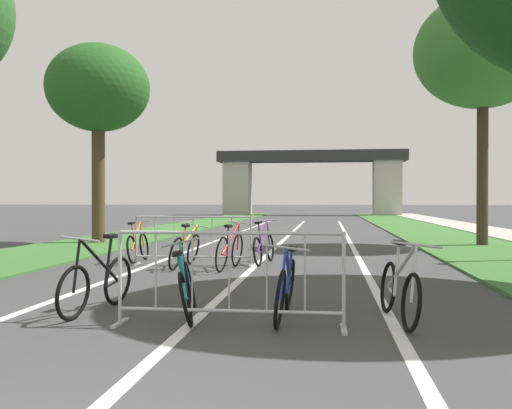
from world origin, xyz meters
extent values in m
cube|color=#386B2D|center=(-5.70, 23.59, 0.03)|extent=(3.26, 57.65, 0.05)
cube|color=#386B2D|center=(5.70, 23.59, 0.03)|extent=(3.26, 57.65, 0.05)
cube|color=#ADA89E|center=(8.46, 23.59, 0.04)|extent=(2.25, 57.65, 0.08)
cube|color=silver|center=(0.00, 16.68, 0.00)|extent=(0.14, 33.35, 0.01)
cube|color=silver|center=(2.24, 16.68, 0.00)|extent=(0.14, 33.35, 0.01)
cube|color=silver|center=(-2.24, 16.68, 0.00)|extent=(0.14, 33.35, 0.01)
cube|color=#2D2D30|center=(0.00, 47.65, 5.34)|extent=(16.93, 2.83, 0.95)
cube|color=#ADA89E|center=(-6.76, 47.65, 2.43)|extent=(2.37, 2.40, 4.86)
cube|color=#ADA89E|center=(6.76, 47.65, 2.43)|extent=(2.37, 2.40, 4.86)
cylinder|color=#4C3823|center=(-5.70, 14.38, 1.86)|extent=(0.41, 0.41, 3.72)
ellipsoid|color=#23561E|center=(-5.70, 14.38, 4.93)|extent=(3.24, 3.24, 2.75)
cylinder|color=#3D2D1E|center=(6.09, 14.90, 2.16)|extent=(0.33, 0.33, 4.33)
ellipsoid|color=#38702D|center=(6.09, 14.90, 5.84)|extent=(4.03, 4.03, 3.42)
cylinder|color=#ADADB2|center=(-0.79, 3.73, 0.53)|extent=(0.04, 0.04, 1.05)
cube|color=#ADADB2|center=(-0.79, 3.73, 0.01)|extent=(0.07, 0.44, 0.03)
cylinder|color=#ADADB2|center=(1.68, 3.77, 0.53)|extent=(0.04, 0.04, 1.05)
cube|color=#ADADB2|center=(1.68, 3.77, 0.01)|extent=(0.07, 0.44, 0.03)
cylinder|color=#ADADB2|center=(0.45, 3.75, 1.03)|extent=(2.47, 0.07, 0.04)
cylinder|color=#ADADB2|center=(0.45, 3.75, 0.18)|extent=(2.47, 0.07, 0.04)
cylinder|color=#ADADB2|center=(-0.37, 3.74, 0.61)|extent=(0.02, 0.02, 0.87)
cylinder|color=#ADADB2|center=(0.04, 3.74, 0.61)|extent=(0.02, 0.02, 0.87)
cylinder|color=#ADADB2|center=(0.45, 3.75, 0.61)|extent=(0.02, 0.02, 0.87)
cylinder|color=#ADADB2|center=(0.86, 3.76, 0.61)|extent=(0.02, 0.02, 0.87)
cylinder|color=#ADADB2|center=(1.27, 3.76, 0.61)|extent=(0.02, 0.02, 0.87)
cylinder|color=#ADADB2|center=(-2.56, 9.15, 0.53)|extent=(0.04, 0.04, 1.05)
cube|color=#ADADB2|center=(-2.56, 9.15, 0.01)|extent=(0.08, 0.44, 0.03)
cylinder|color=#ADADB2|center=(-0.09, 9.27, 0.53)|extent=(0.04, 0.04, 1.05)
cube|color=#ADADB2|center=(-0.09, 9.27, 0.01)|extent=(0.08, 0.44, 0.03)
cylinder|color=#ADADB2|center=(-1.33, 9.21, 1.03)|extent=(2.47, 0.17, 0.04)
cylinder|color=#ADADB2|center=(-1.33, 9.21, 0.18)|extent=(2.47, 0.17, 0.04)
cylinder|color=#ADADB2|center=(-2.15, 9.17, 0.61)|extent=(0.02, 0.02, 0.87)
cylinder|color=#ADADB2|center=(-1.74, 9.19, 0.61)|extent=(0.02, 0.02, 0.87)
cylinder|color=#ADADB2|center=(-1.33, 9.21, 0.61)|extent=(0.02, 0.02, 0.87)
cylinder|color=#ADADB2|center=(-0.91, 9.23, 0.61)|extent=(0.02, 0.02, 0.87)
cylinder|color=#ADADB2|center=(-0.50, 9.25, 0.61)|extent=(0.02, 0.02, 0.87)
torus|color=black|center=(2.25, 4.77, 0.32)|extent=(0.20, 0.64, 0.63)
torus|color=black|center=(2.38, 3.77, 0.32)|extent=(0.20, 0.64, 0.63)
cylinder|color=#B7B7BC|center=(2.35, 4.30, 0.62)|extent=(0.23, 0.97, 0.63)
cylinder|color=#B7B7BC|center=(2.32, 4.49, 0.58)|extent=(0.11, 0.13, 0.62)
cylinder|color=#B7B7BC|center=(2.27, 4.61, 0.29)|extent=(0.06, 0.33, 0.07)
cylinder|color=#B7B7BC|center=(2.41, 3.80, 0.62)|extent=(0.11, 0.10, 0.61)
cube|color=black|center=(2.35, 4.53, 0.88)|extent=(0.13, 0.25, 0.06)
cylinder|color=#99999E|center=(2.44, 3.83, 0.92)|extent=(0.55, 0.10, 0.09)
torus|color=black|center=(-0.50, 8.17, 0.34)|extent=(0.20, 0.70, 0.69)
torus|color=black|center=(-0.36, 9.14, 0.34)|extent=(0.20, 0.70, 0.69)
cylinder|color=red|center=(-0.41, 8.62, 0.63)|extent=(0.23, 0.94, 0.61)
cylinder|color=red|center=(-0.44, 8.44, 0.59)|extent=(0.09, 0.12, 0.59)
cylinder|color=red|center=(-0.48, 8.32, 0.32)|extent=(0.07, 0.32, 0.08)
cylinder|color=red|center=(-0.34, 9.11, 0.63)|extent=(0.09, 0.10, 0.58)
cube|color=black|center=(-0.41, 8.40, 0.88)|extent=(0.14, 0.25, 0.06)
cylinder|color=#99999E|center=(-0.31, 9.08, 0.92)|extent=(0.51, 0.10, 0.08)
torus|color=black|center=(-1.24, 4.81, 0.32)|extent=(0.20, 0.65, 0.65)
torus|color=black|center=(-1.38, 3.83, 0.32)|extent=(0.20, 0.65, 0.65)
cylinder|color=black|center=(-1.28, 4.34, 0.63)|extent=(0.13, 0.96, 0.65)
cylinder|color=black|center=(-1.25, 4.53, 0.60)|extent=(0.12, 0.11, 0.66)
cylinder|color=black|center=(-1.26, 4.65, 0.30)|extent=(0.08, 0.32, 0.08)
cylinder|color=black|center=(-1.35, 3.85, 0.63)|extent=(0.11, 0.09, 0.62)
cube|color=black|center=(-1.22, 4.56, 0.93)|extent=(0.14, 0.25, 0.06)
cylinder|color=#99999E|center=(-1.32, 3.87, 0.94)|extent=(0.51, 0.10, 0.07)
torus|color=black|center=(0.06, 9.19, 0.31)|extent=(0.19, 0.63, 0.62)
torus|color=black|center=(0.21, 10.24, 0.31)|extent=(0.19, 0.63, 0.62)
cylinder|color=#662884|center=(0.10, 9.69, 0.61)|extent=(0.12, 1.04, 0.64)
cylinder|color=#662884|center=(0.08, 9.49, 0.58)|extent=(0.12, 0.12, 0.65)
cylinder|color=#662884|center=(0.09, 9.36, 0.29)|extent=(0.08, 0.35, 0.07)
cylinder|color=#662884|center=(0.17, 10.22, 0.61)|extent=(0.11, 0.09, 0.61)
cube|color=black|center=(0.04, 9.46, 0.90)|extent=(0.14, 0.25, 0.06)
cylinder|color=#99999E|center=(0.14, 10.20, 0.92)|extent=(0.55, 0.10, 0.08)
torus|color=black|center=(-0.01, 3.66, 0.31)|extent=(0.30, 0.64, 0.61)
torus|color=black|center=(-0.23, 4.67, 0.31)|extent=(0.30, 0.64, 0.61)
cylinder|color=#197A7F|center=(-0.18, 4.13, 0.58)|extent=(0.37, 0.97, 0.58)
cylinder|color=#197A7F|center=(-0.12, 3.94, 0.53)|extent=(0.15, 0.14, 0.53)
cylinder|color=#197A7F|center=(-0.04, 3.82, 0.29)|extent=(0.09, 0.33, 0.07)
cylinder|color=#197A7F|center=(-0.28, 4.63, 0.58)|extent=(0.15, 0.12, 0.55)
cube|color=black|center=(-0.17, 3.89, 0.79)|extent=(0.16, 0.26, 0.07)
cylinder|color=#99999E|center=(-0.34, 4.60, 0.85)|extent=(0.48, 0.13, 0.13)
torus|color=black|center=(-1.44, 8.28, 0.33)|extent=(0.23, 0.68, 0.66)
torus|color=black|center=(-1.35, 9.32, 0.33)|extent=(0.23, 0.68, 0.66)
cylinder|color=gold|center=(-1.34, 8.77, 0.59)|extent=(0.23, 1.00, 0.55)
cylinder|color=gold|center=(-1.36, 8.57, 0.58)|extent=(0.16, 0.13, 0.60)
cylinder|color=gold|center=(-1.43, 8.45, 0.31)|extent=(0.05, 0.34, 0.08)
cylinder|color=gold|center=(-1.30, 9.29, 0.59)|extent=(0.14, 0.10, 0.52)
cube|color=black|center=(-1.31, 8.53, 0.87)|extent=(0.13, 0.25, 0.07)
cylinder|color=#99999E|center=(-1.25, 9.26, 0.85)|extent=(0.51, 0.07, 0.13)
torus|color=black|center=(-2.65, 9.14, 0.32)|extent=(0.17, 0.64, 0.63)
torus|color=black|center=(-2.71, 10.10, 0.32)|extent=(0.17, 0.64, 0.63)
cylinder|color=orange|center=(-2.72, 9.59, 0.59)|extent=(0.18, 0.93, 0.59)
cylinder|color=orange|center=(-2.71, 9.41, 0.57)|extent=(0.13, 0.12, 0.62)
cylinder|color=orange|center=(-2.66, 9.29, 0.29)|extent=(0.04, 0.31, 0.07)
cylinder|color=orange|center=(-2.75, 10.07, 0.59)|extent=(0.12, 0.10, 0.56)
cube|color=black|center=(-2.75, 9.37, 0.88)|extent=(0.12, 0.25, 0.06)
cylinder|color=#99999E|center=(-2.79, 10.04, 0.87)|extent=(0.55, 0.06, 0.10)
torus|color=black|center=(1.04, 4.74, 0.32)|extent=(0.13, 0.65, 0.65)
torus|color=black|center=(1.01, 3.71, 0.32)|extent=(0.13, 0.65, 0.65)
cylinder|color=#1E389E|center=(1.06, 4.25, 0.60)|extent=(0.07, 1.00, 0.59)
cylinder|color=#1E389E|center=(1.06, 4.44, 0.54)|extent=(0.11, 0.12, 0.53)
cylinder|color=#1E389E|center=(1.03, 4.57, 0.30)|extent=(0.04, 0.33, 0.08)
cylinder|color=#1E389E|center=(1.04, 3.73, 0.60)|extent=(0.11, 0.09, 0.56)
cube|color=black|center=(1.09, 4.48, 0.80)|extent=(0.11, 0.24, 0.06)
cylinder|color=#99999E|center=(1.07, 3.76, 0.88)|extent=(0.52, 0.05, 0.08)
camera|label=1|loc=(1.51, -2.08, 1.39)|focal=38.27mm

